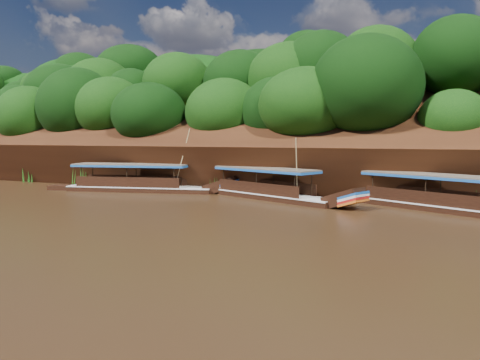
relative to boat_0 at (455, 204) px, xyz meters
The scene contains 6 objects.
ground 12.66m from the boat_0, 148.90° to the right, with size 160.00×160.00×0.00m, color black.
riverbank 19.54m from the boat_0, 123.80° to the left, with size 120.00×30.06×19.40m.
boat_0 is the anchor object (origin of this frame).
boat_1 11.53m from the boat_0, behind, with size 12.75×6.61×4.88m.
boat_2 23.04m from the boat_0, behind, with size 14.63×5.13×5.61m.
reeds 14.22m from the boat_0, 167.64° to the left, with size 49.41×2.56×2.20m.
Camera 1 is at (10.47, -24.02, 4.55)m, focal length 35.00 mm.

